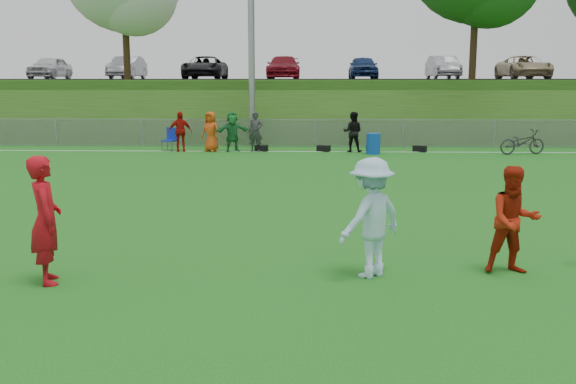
{
  "coord_description": "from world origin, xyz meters",
  "views": [
    {
      "loc": [
        -0.24,
        -9.22,
        2.96
      ],
      "look_at": [
        -0.59,
        0.5,
        1.28
      ],
      "focal_mm": 40.0,
      "sensor_mm": 36.0,
      "label": 1
    }
  ],
  "objects_px": {
    "recycling_bin": "(373,144)",
    "player_blue": "(371,218)",
    "player_red_left": "(46,220)",
    "player_red_center": "(514,220)",
    "bicycle": "(522,142)"
  },
  "relations": [
    {
      "from": "player_red_left",
      "to": "player_red_center",
      "type": "bearing_deg",
      "value": -108.99
    },
    {
      "from": "recycling_bin",
      "to": "player_red_left",
      "type": "bearing_deg",
      "value": -110.41
    },
    {
      "from": "player_blue",
      "to": "recycling_bin",
      "type": "bearing_deg",
      "value": -136.38
    },
    {
      "from": "player_red_left",
      "to": "player_blue",
      "type": "bearing_deg",
      "value": -109.19
    },
    {
      "from": "player_red_left",
      "to": "player_blue",
      "type": "distance_m",
      "value": 4.84
    },
    {
      "from": "player_red_left",
      "to": "player_blue",
      "type": "xyz_separation_m",
      "value": [
        4.81,
        0.49,
        -0.03
      ]
    },
    {
      "from": "recycling_bin",
      "to": "player_blue",
      "type": "bearing_deg",
      "value": -95.57
    },
    {
      "from": "player_red_left",
      "to": "recycling_bin",
      "type": "relative_size",
      "value": 2.24
    },
    {
      "from": "player_red_left",
      "to": "bicycle",
      "type": "xyz_separation_m",
      "value": [
        12.55,
        17.46,
        -0.44
      ]
    },
    {
      "from": "player_red_center",
      "to": "recycling_bin",
      "type": "distance_m",
      "value": 16.63
    },
    {
      "from": "recycling_bin",
      "to": "bicycle",
      "type": "height_order",
      "value": "bicycle"
    },
    {
      "from": "player_red_left",
      "to": "recycling_bin",
      "type": "bearing_deg",
      "value": -45.41
    },
    {
      "from": "player_red_left",
      "to": "player_red_center",
      "type": "relative_size",
      "value": 1.13
    },
    {
      "from": "player_red_center",
      "to": "bicycle",
      "type": "relative_size",
      "value": 0.87
    },
    {
      "from": "player_red_center",
      "to": "player_red_left",
      "type": "bearing_deg",
      "value": -177.44
    }
  ]
}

